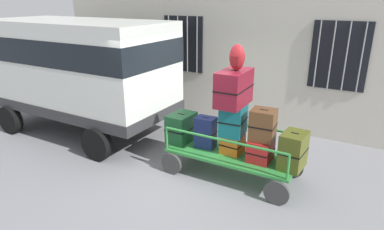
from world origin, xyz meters
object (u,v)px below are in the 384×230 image
at_px(suitcase_right_bottom, 293,151).
at_px(suitcase_midleft_bottom, 206,132).
at_px(suitcase_left_bottom, 181,127).
at_px(suitcase_center_top, 234,88).
at_px(luggage_cart, 231,157).
at_px(suitcase_midright_bottom, 261,150).
at_px(suitcase_midright_middle, 263,125).
at_px(backpack, 237,57).
at_px(suitcase_center_middle, 233,120).
at_px(suitcase_center_bottom, 232,143).
at_px(van, 78,65).

bearing_deg(suitcase_right_bottom, suitcase_midleft_bottom, 179.70).
distance_m(suitcase_left_bottom, suitcase_midleft_bottom, 0.56).
relative_size(suitcase_center_top, suitcase_right_bottom, 1.29).
xyz_separation_m(luggage_cart, suitcase_midright_bottom, (0.55, -0.02, 0.28)).
xyz_separation_m(suitcase_left_bottom, suitcase_midright_bottom, (1.66, -0.04, -0.09)).
bearing_deg(suitcase_center_top, suitcase_midright_middle, 3.13).
height_order(suitcase_midleft_bottom, suitcase_midright_bottom, suitcase_midleft_bottom).
xyz_separation_m(luggage_cart, backpack, (0.03, -0.04, 1.88)).
distance_m(suitcase_center_middle, suitcase_midright_bottom, 0.73).
bearing_deg(suitcase_left_bottom, suitcase_center_bottom, 0.26).
height_order(suitcase_midright_bottom, backpack, backpack).
xyz_separation_m(luggage_cart, suitcase_center_middle, (0.00, 0.01, 0.75)).
bearing_deg(suitcase_midleft_bottom, suitcase_midright_bottom, -1.13).
bearing_deg(suitcase_midright_middle, suitcase_center_middle, 179.15).
bearing_deg(van, luggage_cart, -3.73).
relative_size(van, suitcase_center_middle, 8.01).
bearing_deg(van, suitcase_midright_bottom, -3.58).
height_order(luggage_cart, suitcase_center_middle, suitcase_center_middle).
bearing_deg(suitcase_center_top, suitcase_midright_bottom, 0.21).
relative_size(suitcase_center_middle, suitcase_right_bottom, 0.91).
bearing_deg(suitcase_center_bottom, luggage_cart, -90.00).
relative_size(van, backpack, 10.52).
xyz_separation_m(suitcase_center_middle, suitcase_right_bottom, (1.11, -0.02, -0.35)).
xyz_separation_m(suitcase_left_bottom, suitcase_midright_middle, (1.66, -0.01, 0.38)).
bearing_deg(van, suitcase_right_bottom, -3.06).
xyz_separation_m(suitcase_center_top, suitcase_right_bottom, (1.11, 0.02, -0.95)).
relative_size(luggage_cart, suitcase_center_middle, 4.26).
relative_size(suitcase_center_bottom, suitcase_right_bottom, 0.64).
relative_size(van, suitcase_left_bottom, 7.52).
xyz_separation_m(luggage_cart, suitcase_right_bottom, (1.11, -0.01, 0.40)).
bearing_deg(luggage_cart, suitcase_midright_bottom, -2.48).
distance_m(suitcase_left_bottom, suitcase_midright_middle, 1.71).
distance_m(suitcase_left_bottom, suitcase_center_top, 1.48).
distance_m(suitcase_center_middle, suitcase_midright_middle, 0.55).
bearing_deg(backpack, suitcase_midleft_bottom, 176.69).
bearing_deg(suitcase_right_bottom, suitcase_midright_middle, 178.45).
height_order(suitcase_midleft_bottom, suitcase_right_bottom, suitcase_right_bottom).
bearing_deg(suitcase_center_top, suitcase_center_middle, 90.00).
height_order(suitcase_center_middle, suitcase_midright_bottom, suitcase_center_middle).
distance_m(van, suitcase_center_middle, 4.19).
height_order(suitcase_center_top, backpack, backpack).
xyz_separation_m(van, suitcase_center_middle, (4.15, -0.26, -0.54)).
relative_size(suitcase_center_bottom, suitcase_center_top, 0.50).
height_order(luggage_cart, suitcase_midright_middle, suitcase_midright_middle).
bearing_deg(suitcase_midright_bottom, suitcase_center_top, -179.79).
distance_m(van, suitcase_midright_middle, 4.74).
bearing_deg(suitcase_midright_middle, suitcase_center_bottom, 178.18).
distance_m(suitcase_midleft_bottom, suitcase_midright_middle, 1.17).
height_order(van, suitcase_midright_middle, van).
bearing_deg(suitcase_right_bottom, van, 176.94).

